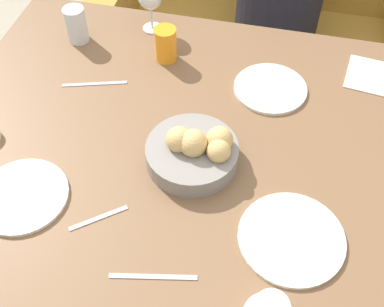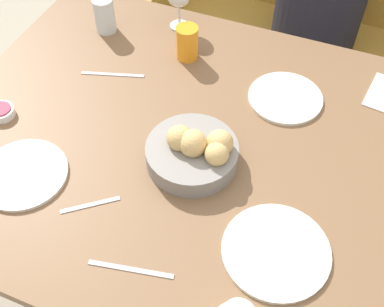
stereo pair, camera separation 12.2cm
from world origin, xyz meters
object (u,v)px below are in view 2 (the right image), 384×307
object	(u,v)px
fork_silver	(113,74)
water_tumbler	(104,15)
plate_far_center	(285,98)
plate_near_left	(23,174)
plate_near_right	(276,251)
knife_silver	(131,269)
jam_bowl_berry	(1,112)
bread_basket	(194,151)
juice_glass	(187,43)
couch	(297,42)
seated_person	(314,28)
spoon_coffee	(90,205)

from	to	relation	value
fork_silver	water_tumbler	bearing A→B (deg)	123.03
plate_far_center	water_tumbler	world-z (taller)	water_tumbler
fork_silver	plate_near_left	bearing A→B (deg)	-93.96
plate_near_right	knife_silver	distance (m)	0.32
jam_bowl_berry	knife_silver	world-z (taller)	jam_bowl_berry
bread_basket	juice_glass	size ratio (longest dim) A/B	2.19
plate_near_left	plate_near_right	size ratio (longest dim) A/B	0.91
juice_glass	couch	bearing A→B (deg)	74.78
seated_person	plate_far_center	xyz separation A→B (m)	(0.03, -0.74, 0.27)
couch	fork_silver	distance (m)	1.16
couch	spoon_coffee	distance (m)	1.51
plate_near_left	jam_bowl_berry	size ratio (longest dim) A/B	3.15
seated_person	knife_silver	bearing A→B (deg)	-95.80
seated_person	plate_near_right	world-z (taller)	seated_person
plate_near_left	water_tumbler	xyz separation A→B (m)	(-0.09, 0.61, 0.05)
seated_person	plate_far_center	bearing A→B (deg)	-87.47
seated_person	spoon_coffee	size ratio (longest dim) A/B	10.01
jam_bowl_berry	knife_silver	size ratio (longest dim) A/B	0.37
seated_person	fork_silver	distance (m)	0.99
couch	spoon_coffee	world-z (taller)	couch
jam_bowl_berry	spoon_coffee	size ratio (longest dim) A/B	0.59
plate_near_right	water_tumbler	world-z (taller)	water_tumbler
juice_glass	jam_bowl_berry	size ratio (longest dim) A/B	1.51
seated_person	plate_near_right	distance (m)	1.26
plate_near_right	plate_far_center	xyz separation A→B (m)	(-0.11, 0.48, -0.00)
knife_silver	bread_basket	bearing A→B (deg)	87.22
plate_far_center	jam_bowl_berry	xyz separation A→B (m)	(-0.72, -0.36, 0.01)
bread_basket	juice_glass	world-z (taller)	bread_basket
couch	plate_near_right	xyz separation A→B (m)	(0.22, -1.37, 0.47)
plate_near_left	jam_bowl_berry	distance (m)	0.24
plate_near_left	knife_silver	size ratio (longest dim) A/B	1.18
water_tumbler	fork_silver	xyz separation A→B (m)	(0.12, -0.19, -0.06)
spoon_coffee	couch	bearing A→B (deg)	80.87
plate_near_left	seated_person	bearing A→B (deg)	67.98
water_tumbler	plate_near_left	bearing A→B (deg)	-81.23
jam_bowl_berry	water_tumbler	bearing A→B (deg)	79.72
plate_near_left	plate_near_right	distance (m)	0.65
juice_glass	spoon_coffee	xyz separation A→B (m)	(-0.00, -0.60, -0.05)
couch	plate_far_center	distance (m)	1.01
bread_basket	knife_silver	xyz separation A→B (m)	(-0.02, -0.33, -0.04)
spoon_coffee	juice_glass	bearing A→B (deg)	89.55
juice_glass	fork_silver	size ratio (longest dim) A/B	0.58
fork_silver	spoon_coffee	bearing A→B (deg)	-68.52
plate_near_right	juice_glass	bearing A→B (deg)	128.72
water_tumbler	knife_silver	bearing A→B (deg)	-58.07
couch	water_tumbler	xyz separation A→B (m)	(-0.52, -0.80, 0.52)
knife_silver	seated_person	bearing A→B (deg)	84.20
couch	knife_silver	world-z (taller)	couch
juice_glass	knife_silver	size ratio (longest dim) A/B	0.57
couch	spoon_coffee	xyz separation A→B (m)	(-0.23, -1.42, 0.47)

